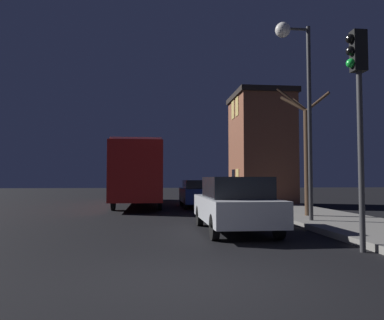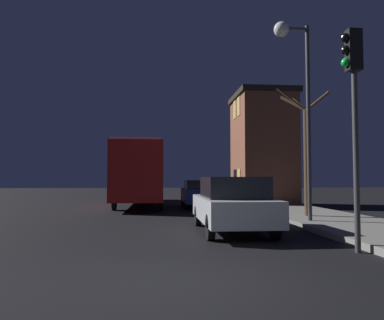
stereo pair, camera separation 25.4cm
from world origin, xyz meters
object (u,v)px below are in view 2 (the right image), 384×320
at_px(car_near_lane, 232,203).
at_px(traffic_light, 353,92).
at_px(car_mid_lane, 199,193).
at_px(bare_tree, 305,150).
at_px(bus, 141,171).
at_px(streetlamp, 295,73).

bearing_deg(car_near_lane, traffic_light, -58.39).
relative_size(traffic_light, car_mid_lane, 1.08).
distance_m(bare_tree, bus, 11.09).
height_order(streetlamp, bus, streetlamp).
distance_m(bare_tree, car_near_lane, 4.83).
height_order(streetlamp, car_mid_lane, streetlamp).
distance_m(streetlamp, bare_tree, 3.14).
height_order(traffic_light, bare_tree, bare_tree).
xyz_separation_m(traffic_light, car_mid_lane, (-1.93, 12.84, -2.62)).
height_order(traffic_light, car_mid_lane, traffic_light).
bearing_deg(traffic_light, streetlamp, 84.74).
bearing_deg(bare_tree, car_mid_lane, 116.60).
xyz_separation_m(bare_tree, bus, (-6.58, 8.91, -0.58)).
height_order(bare_tree, car_mid_lane, bare_tree).
xyz_separation_m(bare_tree, car_mid_lane, (-3.35, 6.69, -1.87)).
xyz_separation_m(bare_tree, car_near_lane, (-3.42, -2.90, -1.81)).
bearing_deg(bus, car_near_lane, -75.01).
distance_m(traffic_light, car_near_lane, 4.60).
relative_size(bare_tree, car_mid_lane, 1.13).
bearing_deg(car_mid_lane, bus, 145.56).
height_order(traffic_light, car_near_lane, traffic_light).
height_order(streetlamp, bare_tree, streetlamp).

